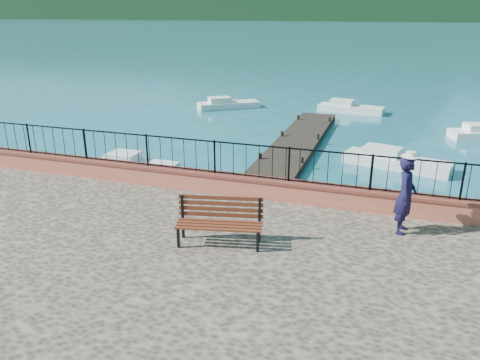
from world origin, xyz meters
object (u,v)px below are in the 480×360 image
Objects in this scene: person at (406,195)px; boat_0 at (135,163)px; boat_4 at (351,106)px; boat_1 at (397,158)px; boat_3 at (228,102)px; park_bench at (220,231)px.

boat_0 is (-10.28, 4.95, -1.75)m from person.
person is at bearing -24.22° from boat_0.
boat_0 is at bearing -108.49° from boat_4.
boat_3 is at bearing 153.71° from boat_1.
boat_3 and boat_4 have the same top height.
park_bench is at bearing -46.20° from boat_0.
person reaches higher than boat_1.
boat_1 and boat_3 have the same top height.
boat_3 is (-7.11, 20.58, -1.12)m from park_bench.
person is 0.46× the size of boat_4.
boat_1 is at bearing -76.29° from boat_3.
boat_3 is at bearing -163.83° from boat_4.
boat_0 is 16.56m from boat_4.
boat_4 is at bearing 75.53° from park_bench.
park_bench is 11.65m from boat_1.
boat_4 is (-3.09, 19.87, -1.75)m from person.
park_bench is at bearing -105.93° from boat_3.
person reaches higher than park_bench.
park_bench is 9.43m from boat_0.
boat_0 is 13.69m from boat_3.
boat_1 and boat_4 have the same top height.
park_bench reaches higher than boat_0.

